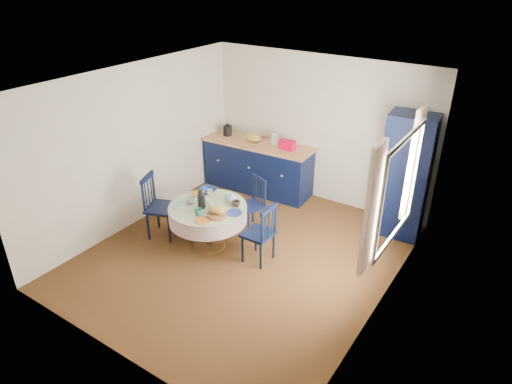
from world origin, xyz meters
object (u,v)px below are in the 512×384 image
(mug_a, at_px, (192,200))
(mug_c, at_px, (236,204))
(kitchen_counter, at_px, (258,166))
(chair_left, at_px, (159,206))
(mug_b, at_px, (198,212))
(mug_d, at_px, (210,192))
(dining_table, at_px, (209,214))
(cobalt_bowl, at_px, (208,191))
(chair_right, at_px, (261,233))
(pantry_cabinet, at_px, (405,177))
(chair_far, at_px, (253,204))

(mug_a, bearing_deg, mug_c, 25.59)
(kitchen_counter, bearing_deg, chair_left, -103.04)
(chair_left, height_order, mug_b, chair_left)
(mug_d, bearing_deg, kitchen_counter, 98.61)
(dining_table, distance_m, cobalt_bowl, 0.46)
(mug_d, bearing_deg, dining_table, -55.45)
(mug_d, bearing_deg, mug_b, -65.62)
(chair_right, relative_size, mug_b, 8.15)
(pantry_cabinet, height_order, dining_table, pantry_cabinet)
(dining_table, relative_size, mug_a, 8.65)
(chair_far, distance_m, mug_d, 0.72)
(chair_far, bearing_deg, mug_d, -109.69)
(mug_b, relative_size, mug_c, 0.96)
(dining_table, height_order, mug_d, dining_table)
(pantry_cabinet, bearing_deg, chair_far, -154.92)
(pantry_cabinet, height_order, chair_far, pantry_cabinet)
(pantry_cabinet, bearing_deg, chair_left, -150.32)
(dining_table, distance_m, chair_left, 0.85)
(chair_right, distance_m, mug_c, 0.57)
(chair_right, bearing_deg, chair_far, -138.28)
(chair_far, bearing_deg, mug_a, -97.85)
(pantry_cabinet, relative_size, mug_a, 14.75)
(mug_b, xyz_separation_m, mug_c, (0.28, 0.49, -0.01))
(pantry_cabinet, xyz_separation_m, chair_left, (-3.02, -2.08, -0.46))
(chair_right, bearing_deg, kitchen_counter, -144.72)
(mug_b, bearing_deg, kitchen_counter, 102.86)
(chair_right, xyz_separation_m, cobalt_bowl, (-1.10, 0.22, 0.25))
(kitchen_counter, relative_size, chair_left, 2.10)
(cobalt_bowl, bearing_deg, mug_d, -23.83)
(chair_left, xyz_separation_m, mug_b, (0.89, -0.12, 0.23))
(mug_d, bearing_deg, chair_right, -10.22)
(mug_c, bearing_deg, chair_far, 100.16)
(mug_a, xyz_separation_m, mug_b, (0.31, -0.21, 0.00))
(chair_left, relative_size, cobalt_bowl, 3.79)
(chair_right, distance_m, mug_b, 0.90)
(dining_table, height_order, cobalt_bowl, dining_table)
(chair_right, relative_size, mug_a, 6.94)
(cobalt_bowl, bearing_deg, chair_far, 42.35)
(dining_table, bearing_deg, mug_d, 124.55)
(mug_b, xyz_separation_m, mug_d, (-0.26, 0.57, -0.01))
(dining_table, bearing_deg, chair_right, 8.24)
(mug_a, bearing_deg, chair_left, -170.54)
(pantry_cabinet, xyz_separation_m, mug_c, (-1.85, -1.70, -0.24))
(chair_far, bearing_deg, dining_table, -84.20)
(mug_b, height_order, cobalt_bowl, mug_b)
(pantry_cabinet, distance_m, chair_far, 2.32)
(chair_far, distance_m, mug_a, 1.03)
(dining_table, height_order, mug_b, dining_table)
(chair_left, bearing_deg, dining_table, -100.73)
(cobalt_bowl, bearing_deg, kitchen_counter, 96.27)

